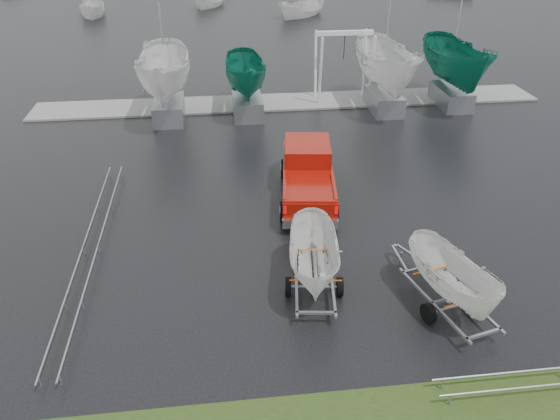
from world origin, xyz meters
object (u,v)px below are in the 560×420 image
(trailer_parked, at_px, (459,245))
(boat_hoist, at_px, (344,56))
(pickup_truck, at_px, (308,171))
(trailer_hitched, at_px, (316,223))

(trailer_parked, bearing_deg, boat_hoist, 73.17)
(pickup_truck, relative_size, trailer_parked, 1.42)
(trailer_hitched, bearing_deg, pickup_truck, 90.00)
(pickup_truck, relative_size, trailer_hitched, 1.34)
(pickup_truck, bearing_deg, trailer_hitched, -90.00)
(boat_hoist, bearing_deg, pickup_truck, -109.18)
(trailer_hitched, distance_m, trailer_parked, 4.05)
(pickup_truck, xyz_separation_m, boat_hoist, (4.01, 11.53, 1.64))
(trailer_parked, bearing_deg, pickup_truck, 96.78)
(pickup_truck, height_order, boat_hoist, boat_hoist)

